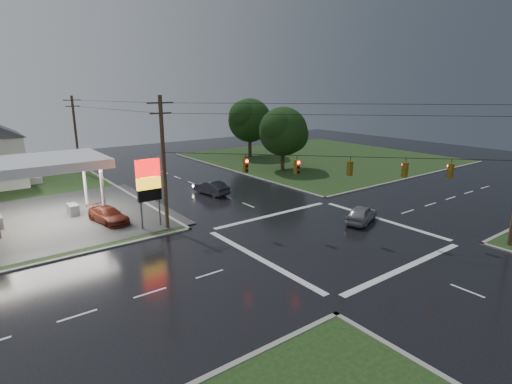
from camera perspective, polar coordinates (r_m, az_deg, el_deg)
ground at (r=32.65m, az=10.33°, el=-6.28°), size 120.00×120.00×0.00m
grass_ne at (r=68.26m, az=9.28°, el=4.84°), size 36.00×36.00×0.08m
pylon_sign at (r=34.11m, az=-15.10°, el=1.41°), size 2.00×0.35×6.00m
utility_pole_nw at (r=33.24m, az=-13.05°, el=4.21°), size 2.20×0.32×11.00m
utility_pole_n at (r=60.23m, az=-24.35°, el=7.64°), size 2.20×0.32×10.50m
traffic_signals at (r=30.95m, az=10.93°, el=4.99°), size 26.87×26.87×1.47m
tree_ne_near at (r=56.50m, az=4.00°, el=8.61°), size 7.99×6.80×8.98m
tree_ne_far at (r=67.66m, az=-0.78°, el=10.19°), size 8.46×7.20×9.80m
car_north at (r=44.60m, az=-6.40°, el=0.63°), size 2.25×4.84×1.53m
car_crossing at (r=36.44m, az=14.83°, el=-3.04°), size 4.79×3.28×1.51m
car_pump at (r=37.40m, az=-20.34°, el=-3.13°), size 2.86×5.07×1.39m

